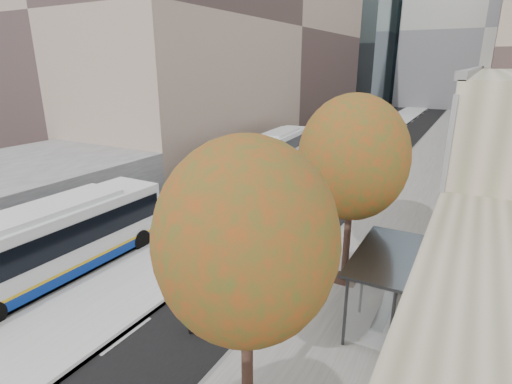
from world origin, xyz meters
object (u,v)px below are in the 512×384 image
Objects in this scene: bus_shelter at (390,266)px; distant_car at (361,122)px; bus_far at (264,155)px; cyclist at (199,302)px.

bus_shelter is 46.85m from distant_car.
bus_far is at bearing -97.52° from distant_car.
bus_far reaches higher than bus_shelter.
distant_car is (0.29, 29.28, -0.84)m from bus_far.
distant_car is (-12.90, 45.01, -1.51)m from bus_shelter.
cyclist is at bearing -150.35° from bus_shelter.
bus_far is 7.38× the size of cyclist.
bus_shelter is at bearing -54.04° from bus_far.
cyclist is (7.55, -18.95, -0.68)m from bus_far.
distant_car is at bearing 85.43° from bus_far.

